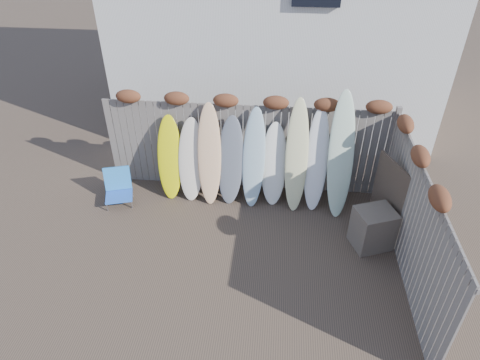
# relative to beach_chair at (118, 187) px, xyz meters

# --- Properties ---
(ground) EXTENTS (80.00, 80.00, 0.00)m
(ground) POSITION_rel_beach_chair_xyz_m (2.65, -1.60, -0.34)
(ground) COLOR #493A2D
(back_fence) EXTENTS (6.05, 0.28, 2.24)m
(back_fence) POSITION_rel_beach_chair_xyz_m (2.71, 0.79, 0.84)
(back_fence) COLOR slate
(back_fence) RESTS_ON ground
(right_fence) EXTENTS (0.28, 4.40, 2.24)m
(right_fence) POSITION_rel_beach_chair_xyz_m (5.65, -1.35, 0.80)
(right_fence) COLOR slate
(right_fence) RESTS_ON ground
(beach_chair) EXTENTS (0.70, 0.72, 0.74)m
(beach_chair) POSITION_rel_beach_chair_xyz_m (0.00, 0.00, 0.00)
(beach_chair) COLOR blue
(beach_chair) RESTS_ON ground
(wooden_crate) EXTENTS (0.84, 0.78, 0.80)m
(wooden_crate) POSITION_rel_beach_chair_xyz_m (5.19, -0.87, 0.06)
(wooden_crate) COLOR #685B4E
(wooden_crate) RESTS_ON ground
(lattice_panel) EXTENTS (0.42, 0.97, 1.54)m
(lattice_panel) POSITION_rel_beach_chair_xyz_m (5.49, -0.39, 0.43)
(lattice_panel) COLOR brown
(lattice_panel) RESTS_ON ground
(surfboard_0) EXTENTS (0.56, 0.67, 1.77)m
(surfboard_0) POSITION_rel_beach_chair_xyz_m (1.07, 0.42, 0.54)
(surfboard_0) COLOR #E8E407
(surfboard_0) RESTS_ON ground
(surfboard_1) EXTENTS (0.56, 0.64, 1.75)m
(surfboard_1) POSITION_rel_beach_chair_xyz_m (1.53, 0.39, 0.53)
(surfboard_1) COLOR #F5E6CE
(surfboard_1) RESTS_ON ground
(surfboard_2) EXTENTS (0.55, 0.78, 2.09)m
(surfboard_2) POSITION_rel_beach_chair_xyz_m (1.94, 0.37, 0.70)
(surfboard_2) COLOR #DDC184
(surfboard_2) RESTS_ON ground
(surfboard_3) EXTENTS (0.59, 0.69, 1.84)m
(surfboard_3) POSITION_rel_beach_chair_xyz_m (2.37, 0.38, 0.58)
(surfboard_3) COLOR slate
(surfboard_3) RESTS_ON ground
(surfboard_4) EXTENTS (0.51, 0.75, 2.04)m
(surfboard_4) POSITION_rel_beach_chair_xyz_m (2.86, 0.36, 0.68)
(surfboard_4) COLOR #A5C5D2
(surfboard_4) RESTS_ON ground
(surfboard_5) EXTENTS (0.54, 0.63, 1.72)m
(surfboard_5) POSITION_rel_beach_chair_xyz_m (3.28, 0.42, 0.52)
(surfboard_5) COLOR white
(surfboard_5) RESTS_ON ground
(surfboard_6) EXTENTS (0.47, 0.80, 2.27)m
(surfboard_6) POSITION_rel_beach_chair_xyz_m (3.73, 0.35, 0.79)
(surfboard_6) COLOR beige
(surfboard_6) RESTS_ON ground
(surfboard_7) EXTENTS (0.49, 0.75, 2.08)m
(surfboard_7) POSITION_rel_beach_chair_xyz_m (4.14, 0.37, 0.70)
(surfboard_7) COLOR white
(surfboard_7) RESTS_ON ground
(surfboard_8) EXTENTS (0.55, 0.90, 2.49)m
(surfboard_8) POSITION_rel_beach_chair_xyz_m (4.59, 0.27, 0.91)
(surfboard_8) COLOR silver
(surfboard_8) RESTS_ON ground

